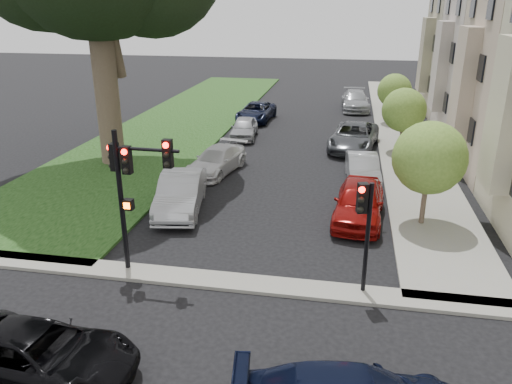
% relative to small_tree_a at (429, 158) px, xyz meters
% --- Properties ---
extents(ground, '(140.00, 140.00, 0.00)m').
position_rel_small_tree_a_xyz_m(ground, '(-6.20, -7.72, -2.80)').
color(ground, black).
rests_on(ground, ground).
extents(grass_strip, '(8.00, 44.00, 0.12)m').
position_rel_small_tree_a_xyz_m(grass_strip, '(-15.20, 16.28, -2.74)').
color(grass_strip, black).
rests_on(grass_strip, ground).
extents(sidewalk_right, '(3.50, 44.00, 0.12)m').
position_rel_small_tree_a_xyz_m(sidewalk_right, '(0.55, 16.28, -2.74)').
color(sidewalk_right, gray).
rests_on(sidewalk_right, ground).
extents(sidewalk_cross, '(60.00, 1.00, 0.12)m').
position_rel_small_tree_a_xyz_m(sidewalk_cross, '(-6.20, -5.72, -2.74)').
color(sidewalk_cross, gray).
rests_on(sidewalk_cross, ground).
extents(house_c, '(7.70, 7.55, 15.97)m').
position_rel_small_tree_a_xyz_m(house_c, '(6.25, 15.28, 4.13)').
color(house_c, '#AEA099').
rests_on(house_c, ground).
extents(house_d, '(7.70, 7.55, 15.97)m').
position_rel_small_tree_a_xyz_m(house_d, '(6.25, 22.78, 4.13)').
color(house_d, '#B0AB88').
rests_on(house_d, ground).
extents(small_tree_a, '(2.81, 2.81, 4.21)m').
position_rel_small_tree_a_xyz_m(small_tree_a, '(0.00, 0.00, 0.00)').
color(small_tree_a, brown).
rests_on(small_tree_a, ground).
extents(small_tree_b, '(2.53, 2.53, 3.80)m').
position_rel_small_tree_a_xyz_m(small_tree_b, '(0.00, 10.51, -0.27)').
color(small_tree_b, brown).
rests_on(small_tree_b, ground).
extents(small_tree_c, '(2.41, 2.41, 3.62)m').
position_rel_small_tree_a_xyz_m(small_tree_c, '(0.00, 18.05, -0.39)').
color(small_tree_c, brown).
rests_on(small_tree_c, ground).
extents(traffic_signal_main, '(2.32, 0.60, 4.76)m').
position_rel_small_tree_a_xyz_m(traffic_signal_main, '(-9.63, -5.48, 0.49)').
color(traffic_signal_main, black).
rests_on(traffic_signal_main, ground).
extents(traffic_signal_secondary, '(0.49, 0.39, 3.59)m').
position_rel_small_tree_a_xyz_m(traffic_signal_secondary, '(-2.48, -5.52, -0.30)').
color(traffic_signal_secondary, black).
rests_on(traffic_signal_secondary, ground).
extents(car_cross_near, '(4.87, 2.47, 1.32)m').
position_rel_small_tree_a_xyz_m(car_cross_near, '(-9.88, -10.65, -2.14)').
color(car_cross_near, black).
rests_on(car_cross_near, ground).
extents(car_parked_0, '(2.26, 4.86, 1.61)m').
position_rel_small_tree_a_xyz_m(car_parked_0, '(-2.48, 0.06, -1.99)').
color(car_parked_0, maroon).
rests_on(car_parked_0, ground).
extents(car_parked_1, '(1.78, 4.26, 1.37)m').
position_rel_small_tree_a_xyz_m(car_parked_1, '(-2.28, 4.76, -2.11)').
color(car_parked_1, '#999BA0').
rests_on(car_parked_1, ground).
extents(car_parked_2, '(3.28, 5.85, 1.54)m').
position_rel_small_tree_a_xyz_m(car_parked_2, '(-2.72, 10.78, -2.03)').
color(car_parked_2, '#3F4247').
rests_on(car_parked_2, ground).
extents(car_parked_4, '(2.42, 5.38, 1.53)m').
position_rel_small_tree_a_xyz_m(car_parked_4, '(-2.65, 22.78, -2.03)').
color(car_parked_4, '#999BA0').
rests_on(car_parked_4, ground).
extents(car_parked_5, '(2.53, 5.09, 1.60)m').
position_rel_small_tree_a_xyz_m(car_parked_5, '(-9.89, -0.31, -2.00)').
color(car_parked_5, '#999BA0').
rests_on(car_parked_5, ground).
extents(car_parked_6, '(2.74, 4.83, 1.32)m').
position_rel_small_tree_a_xyz_m(car_parked_6, '(-9.70, 4.89, -2.14)').
color(car_parked_6, silver).
rests_on(car_parked_6, ground).
extents(car_parked_7, '(1.91, 4.06, 1.34)m').
position_rel_small_tree_a_xyz_m(car_parked_7, '(-9.77, 12.10, -2.13)').
color(car_parked_7, '#999BA0').
rests_on(car_parked_7, ground).
extents(car_parked_8, '(2.57, 5.03, 1.36)m').
position_rel_small_tree_a_xyz_m(car_parked_8, '(-9.92, 17.20, -2.12)').
color(car_parked_8, black).
rests_on(car_parked_8, ground).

